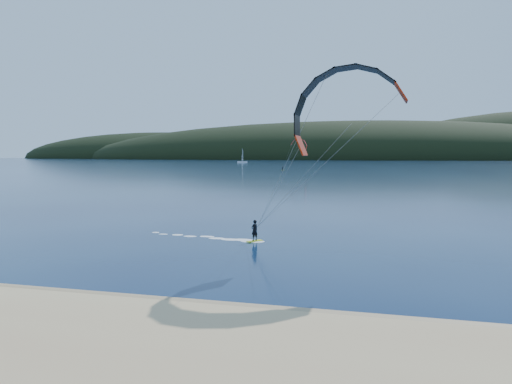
# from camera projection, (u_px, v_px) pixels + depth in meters

# --- Properties ---
(ground) EXTENTS (1800.00, 1800.00, 0.00)m
(ground) POSITION_uv_depth(u_px,v_px,m) (89.00, 339.00, 19.14)
(ground) COLOR black
(ground) RESTS_ON ground
(wet_sand) EXTENTS (220.00, 2.50, 0.10)m
(wet_sand) POSITION_uv_depth(u_px,v_px,m) (145.00, 304.00, 23.47)
(wet_sand) COLOR #8E7753
(wet_sand) RESTS_ON ground
(headland) EXTENTS (1200.00, 310.00, 140.00)m
(headland) POSITION_uv_depth(u_px,v_px,m) (384.00, 159.00, 736.43)
(headland) COLOR black
(headland) RESTS_ON ground
(kitesurfer_near) EXTENTS (22.91, 7.46, 13.42)m
(kitesurfer_near) POSITION_uv_depth(u_px,v_px,m) (345.00, 128.00, 33.81)
(kitesurfer_near) COLOR yellow
(kitesurfer_near) RESTS_ON ground
(kitesurfer_far) EXTENTS (12.33, 4.62, 13.60)m
(kitesurfer_far) POSITION_uv_depth(u_px,v_px,m) (298.00, 147.00, 217.15)
(kitesurfer_far) COLOR yellow
(kitesurfer_far) RESTS_ON ground
(sailboat) EXTENTS (8.77, 5.55, 12.22)m
(sailboat) POSITION_uv_depth(u_px,v_px,m) (242.00, 162.00, 425.63)
(sailboat) COLOR white
(sailboat) RESTS_ON ground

